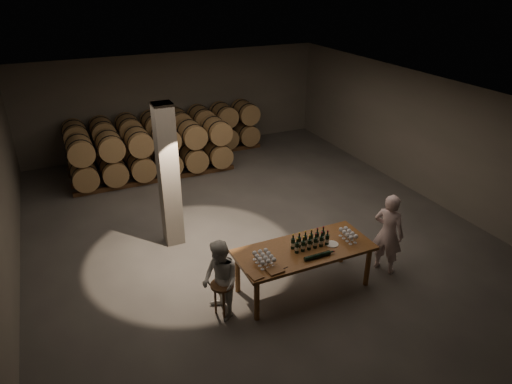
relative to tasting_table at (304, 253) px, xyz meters
name	(u,v)px	position (x,y,z in m)	size (l,w,h in m)	color
room	(169,177)	(-1.80, 2.70, 0.80)	(12.00, 12.00, 12.00)	#4B4946
tasting_table	(304,253)	(0.00, 0.00, 0.00)	(2.60, 1.10, 0.90)	brown
barrel_stack_back	(167,134)	(-0.57, 7.70, 0.03)	(6.26, 0.95, 1.57)	#54311C
barrel_stack_front	(153,152)	(-1.35, 6.30, 0.03)	(4.70, 0.95, 1.57)	#54311C
bottle_cluster	(310,241)	(0.12, 0.02, 0.22)	(0.73, 0.23, 0.31)	black
lying_bottles	(318,256)	(0.07, -0.36, 0.14)	(0.62, 0.08, 0.08)	black
glass_cluster_left	(264,257)	(-0.88, -0.10, 0.23)	(0.31, 0.42, 0.18)	silver
glass_cluster_right	(348,233)	(0.92, -0.07, 0.24)	(0.20, 0.42, 0.19)	silver
plate	(332,244)	(0.54, -0.09, 0.11)	(0.25, 0.25, 0.01)	white
notebook_near	(275,270)	(-0.82, -0.40, 0.12)	(0.28, 0.22, 0.03)	brown
notebook_corner	(255,275)	(-1.18, -0.38, 0.12)	(0.20, 0.26, 0.02)	brown
pen	(285,268)	(-0.63, -0.40, 0.11)	(0.01, 0.01, 0.14)	black
stool	(222,290)	(-1.68, -0.07, -0.25)	(0.40, 0.40, 0.67)	#54311C
person_man	(388,233)	(1.82, -0.16, 0.06)	(0.62, 0.41, 1.71)	silver
person_woman	(220,280)	(-1.70, -0.06, -0.04)	(0.73, 0.57, 1.50)	silver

